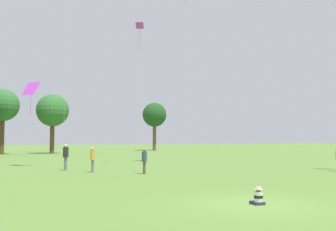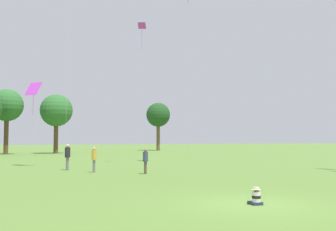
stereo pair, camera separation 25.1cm
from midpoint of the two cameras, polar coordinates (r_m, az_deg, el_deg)
ground_plane at (r=13.86m, az=11.73°, el=-12.52°), size 300.00×300.00×0.00m
seated_toddler at (r=13.80m, az=12.43°, el=-11.49°), size 0.40×0.48×0.60m
person_standing_1 at (r=26.63m, az=-11.15°, el=-5.96°), size 0.44×0.44×1.67m
person_standing_3 at (r=28.95m, az=-14.87°, el=-5.51°), size 0.54×0.54×1.85m
person_standing_4 at (r=25.06m, az=-3.74°, el=-6.30°), size 0.43×0.43×1.59m
kite_0 at (r=33.84m, az=-19.48°, el=3.56°), size 1.33×1.42×6.87m
kite_4 at (r=37.35m, az=-4.33°, el=11.66°), size 0.91×0.86×13.02m
distant_tree_1 at (r=62.02m, az=-22.97°, el=1.33°), size 4.73×4.73×9.54m
distant_tree_2 at (r=76.87m, az=-2.07°, el=0.04°), size 4.69×4.69×9.33m
distant_tree_3 at (r=63.19m, az=-16.52°, el=0.66°), size 4.98×4.98×9.15m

